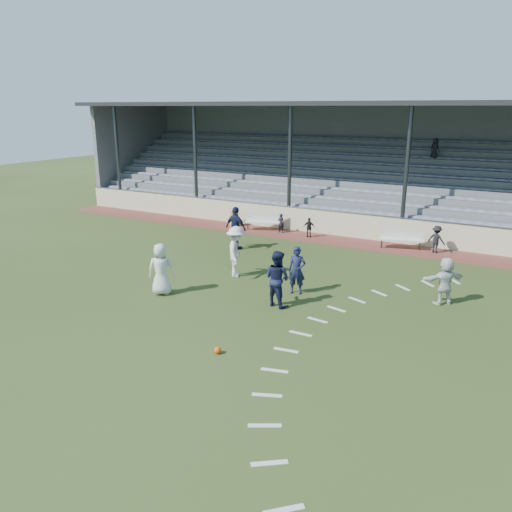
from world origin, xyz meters
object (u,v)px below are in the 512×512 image
at_px(bench_left, 265,220).
at_px(player_navy_lead, 297,270).
at_px(bench_right, 402,237).
at_px(trash_bin, 234,219).
at_px(player_white_lead, 161,269).
at_px(football, 218,350).

xyz_separation_m(bench_left, player_navy_lead, (5.36, -7.78, 0.27)).
bearing_deg(bench_right, trash_bin, 163.26).
bearing_deg(player_white_lead, bench_right, -151.15).
distance_m(trash_bin, football, 14.85).
distance_m(bench_right, player_white_lead, 11.62).
bearing_deg(player_white_lead, player_navy_lead, 179.57).
relative_size(bench_left, bench_right, 0.99).
relative_size(bench_right, trash_bin, 2.63).
xyz_separation_m(player_white_lead, player_navy_lead, (4.13, 2.33, -0.07)).
xyz_separation_m(trash_bin, player_navy_lead, (7.27, -7.79, 0.44)).
relative_size(bench_left, player_navy_lead, 1.19).
bearing_deg(bench_right, player_white_lead, -136.81).
height_order(bench_left, trash_bin, bench_left).
height_order(football, player_navy_lead, player_navy_lead).
bearing_deg(bench_left, bench_right, -20.69).
bearing_deg(player_white_lead, bench_left, -112.96).
bearing_deg(player_navy_lead, trash_bin, 118.18).
relative_size(football, player_white_lead, 0.11).
relative_size(trash_bin, player_navy_lead, 0.46).
bearing_deg(trash_bin, player_white_lead, -72.74).
height_order(bench_right, player_navy_lead, player_navy_lead).
relative_size(trash_bin, player_white_lead, 0.42).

